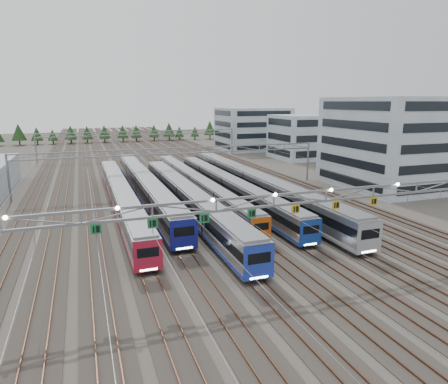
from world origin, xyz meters
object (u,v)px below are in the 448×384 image
object	(u,v)px
train_c	(187,198)
depot_bldg_mid	(301,137)
gantry_near	(274,203)
train_b	(145,186)
train_d	(196,184)
train_a	(121,196)
gantry_far	(141,136)
train_e	(229,187)
gantry_mid	(176,156)
train_f	(251,183)
depot_bldg_north	(253,129)
depot_bldg_south	(390,143)

from	to	relation	value
train_c	depot_bldg_mid	xyz separation A→B (m)	(45.46, 45.33, 4.00)
train_c	gantry_near	distance (m)	24.61
train_b	train_d	xyz separation A→B (m)	(9.00, 0.05, -0.34)
train_b	train_a	bearing A→B (deg)	-130.31
train_a	gantry_far	world-z (taller)	gantry_far
train_d	train_e	xyz separation A→B (m)	(4.50, -4.61, 0.12)
train_a	gantry_mid	size ratio (longest dim) A/B	0.93
train_a	depot_bldg_mid	world-z (taller)	depot_bldg_mid
train_f	gantry_far	xyz separation A→B (m)	(-11.25, 53.91, 4.10)
train_f	gantry_mid	distance (m)	14.93
train_a	train_d	distance (m)	14.52
train_a	gantry_far	bearing A→B (deg)	78.55
gantry_mid	depot_bldg_north	world-z (taller)	depot_bldg_north
depot_bldg_south	depot_bldg_north	size ratio (longest dim) A/B	1.00
gantry_near	train_b	bearing A→B (deg)	100.88
train_e	gantry_far	size ratio (longest dim) A/B	0.93
train_b	depot_bldg_north	xyz separation A→B (m)	(45.94, 59.58, 4.79)
train_b	train_c	xyz separation A→B (m)	(4.50, -10.85, -0.04)
train_c	depot_bldg_south	bearing A→B (deg)	7.20
train_c	train_d	size ratio (longest dim) A/B	0.94
train_a	gantry_near	size ratio (longest dim) A/B	0.93
train_c	gantry_mid	xyz separation A→B (m)	(2.25, 16.10, 4.18)
gantry_far	depot_bldg_north	world-z (taller)	depot_bldg_north
gantry_near	train_d	bearing A→B (deg)	86.24
train_c	gantry_far	size ratio (longest dim) A/B	0.92
train_d	train_a	bearing A→B (deg)	-158.37
train_d	depot_bldg_north	xyz separation A→B (m)	(36.94, 59.54, 5.13)
gantry_far	depot_bldg_mid	size ratio (longest dim) A/B	3.52
depot_bldg_south	depot_bldg_mid	bearing A→B (deg)	84.20
train_d	depot_bldg_south	xyz separation A→B (m)	(36.88, -5.67, 6.59)
train_c	gantry_near	world-z (taller)	gantry_near
train_b	train_f	bearing A→B (deg)	-11.51
depot_bldg_mid	train_a	bearing A→B (deg)	-143.85
gantry_near	depot_bldg_mid	xyz separation A→B (m)	(43.26, 69.36, -0.88)
train_b	depot_bldg_north	size ratio (longest dim) A/B	2.49
gantry_far	train_b	bearing A→B (deg)	-97.65
gantry_far	depot_bldg_south	distance (m)	68.24
train_f	depot_bldg_south	distance (m)	28.63
gantry_mid	depot_bldg_south	distance (m)	40.67
train_d	gantry_far	distance (m)	50.45
gantry_near	depot_bldg_south	bearing A→B (deg)	36.75
gantry_mid	train_a	bearing A→B (deg)	-136.84
gantry_far	gantry_near	bearing A→B (deg)	-90.03
train_e	gantry_near	bearing A→B (deg)	-102.64
train_c	depot_bldg_mid	distance (m)	64.32
train_e	gantry_mid	xyz separation A→B (m)	(-6.75, 9.81, 4.36)
train_e	train_f	xyz separation A→B (m)	(4.50, 0.89, 0.25)
train_a	depot_bldg_south	distance (m)	50.79
train_c	gantry_far	world-z (taller)	gantry_far
train_c	train_f	xyz separation A→B (m)	(13.50, 7.18, 0.08)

